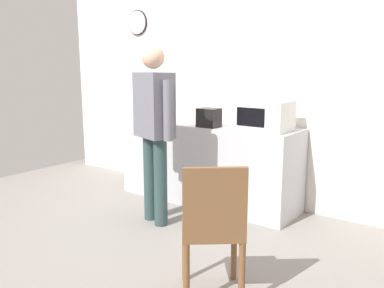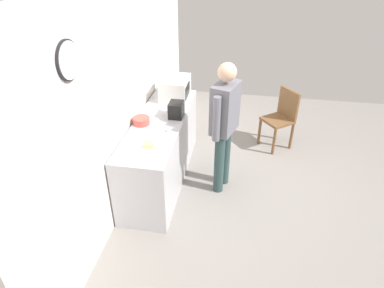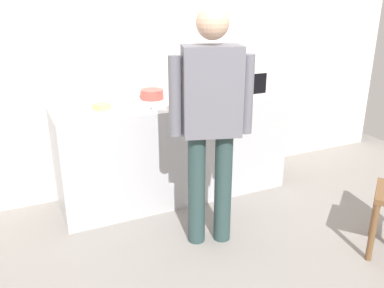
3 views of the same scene
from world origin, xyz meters
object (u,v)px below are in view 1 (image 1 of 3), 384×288
at_px(toaster, 209,118).
at_px(spoon_utensil, 181,123).
at_px(salad_bowl, 208,117).
at_px(person_standing, 154,122).
at_px(sandwich_plate, 161,118).
at_px(wooden_chair, 213,226).
at_px(microwave, 265,116).
at_px(fork_utensil, 183,122).

height_order(toaster, spoon_utensil, toaster).
bearing_deg(salad_bowl, person_standing, -86.24).
height_order(sandwich_plate, wooden_chair, sandwich_plate).
bearing_deg(toaster, salad_bowl, 124.47).
bearing_deg(person_standing, spoon_utensil, 106.82).
distance_m(sandwich_plate, wooden_chair, 2.45).
height_order(person_standing, wooden_chair, person_standing).
relative_size(salad_bowl, person_standing, 0.12).
bearing_deg(salad_bowl, spoon_utensil, -111.29).
xyz_separation_m(sandwich_plate, wooden_chair, (1.81, -1.60, -0.40)).
relative_size(microwave, sandwich_plate, 2.25).
bearing_deg(salad_bowl, toaster, -55.53).
bearing_deg(fork_utensil, toaster, -14.04).
height_order(toaster, person_standing, person_standing).
relative_size(spoon_utensil, wooden_chair, 0.18).
bearing_deg(wooden_chair, spoon_utensil, 133.65).
bearing_deg(toaster, fork_utensil, 165.96).
xyz_separation_m(spoon_utensil, wooden_chair, (1.42, -1.49, -0.39)).
xyz_separation_m(salad_bowl, fork_utensil, (-0.16, -0.29, -0.04)).
distance_m(salad_bowl, fork_utensil, 0.33).
bearing_deg(wooden_chair, salad_bowl, 124.84).
distance_m(sandwich_plate, person_standing, 0.99).
height_order(toaster, wooden_chair, toaster).
distance_m(toaster, person_standing, 0.67).
bearing_deg(sandwich_plate, salad_bowl, 24.91).
height_order(microwave, spoon_utensil, microwave).
bearing_deg(microwave, sandwich_plate, 179.53).
bearing_deg(wooden_chair, sandwich_plate, 138.42).
xyz_separation_m(toaster, spoon_utensil, (-0.41, 0.04, -0.10)).
distance_m(person_standing, wooden_chair, 1.54).
xyz_separation_m(salad_bowl, wooden_chair, (1.28, -1.84, -0.43)).
xyz_separation_m(sandwich_plate, toaster, (0.79, -0.15, 0.08)).
distance_m(microwave, person_standing, 1.11).
height_order(salad_bowl, spoon_utensil, salad_bowl).
distance_m(salad_bowl, spoon_utensil, 0.38).
bearing_deg(spoon_utensil, person_standing, -73.18).
xyz_separation_m(spoon_utensil, person_standing, (0.21, -0.68, 0.11)).
bearing_deg(person_standing, fork_utensil, 106.75).
relative_size(salad_bowl, fork_utensil, 1.24).
bearing_deg(spoon_utensil, fork_utensil, 106.08).
xyz_separation_m(toaster, person_standing, (-0.20, -0.64, 0.01)).
height_order(spoon_utensil, person_standing, person_standing).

